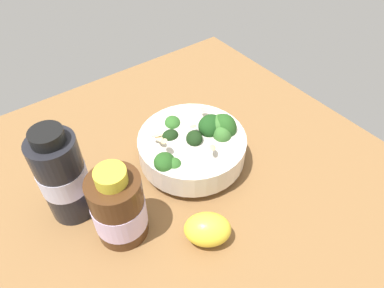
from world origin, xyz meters
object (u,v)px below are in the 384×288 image
Objects in this scene: bowl_of_broccoli at (194,145)px; lemon_wedge at (207,229)px; bottle_tall at (63,176)px; bottle_short at (119,208)px.

lemon_wedge is (-12.65, 7.28, -1.47)cm from bowl_of_broccoli.
bottle_tall is (2.95, 19.77, 3.40)cm from bowl_of_broccoli.
lemon_wedge is 0.41× the size of bottle_tall.
bottle_tall is at bearing 38.68° from lemon_wedge.
bowl_of_broccoli is at bearing -98.48° from bottle_tall.
lemon_wedge is 12.05cm from bottle_short.
bottle_short is (8.03, 8.49, 2.93)cm from lemon_wedge.
bottle_tall is at bearing 81.52° from bowl_of_broccoli.
bottle_short reaches higher than bowl_of_broccoli.
bowl_of_broccoli is 2.78× the size of lemon_wedge.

